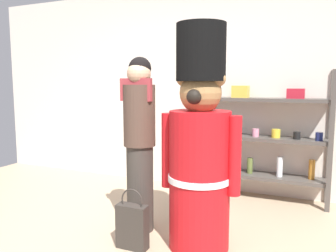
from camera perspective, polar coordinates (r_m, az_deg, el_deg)
name	(u,v)px	position (r m, az deg, el deg)	size (l,w,h in m)	color
back_wall	(194,88)	(4.48, 4.48, 6.39)	(6.40, 0.12, 2.60)	silver
merchandise_shelf	(265,135)	(4.09, 16.12, -1.48)	(1.41, 0.35, 1.51)	#4C4742
teddy_bear_guard	(200,151)	(2.75, 5.39, -4.15)	(0.67, 0.52, 1.82)	red
person_shopper	(140,139)	(3.08, -4.82, -2.20)	(0.30, 0.29, 1.60)	#38332D
shopping_bag	(132,226)	(2.92, -6.06, -16.40)	(0.26, 0.11, 0.51)	#332D28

